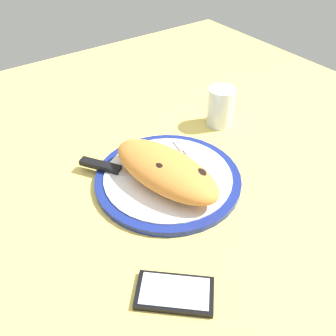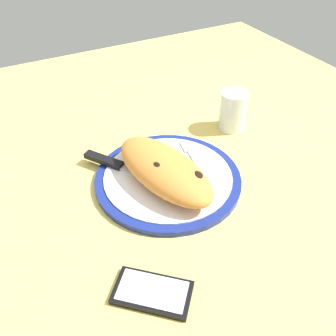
# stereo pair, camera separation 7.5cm
# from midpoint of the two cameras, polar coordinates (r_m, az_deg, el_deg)

# --- Properties ---
(ground_plane) EXTENTS (1.50, 1.50, 0.03)m
(ground_plane) POSITION_cam_midpoint_polar(r_m,az_deg,el_deg) (0.79, -2.74, -2.99)
(ground_plane) COLOR #EACC60
(plate) EXTENTS (0.31, 0.31, 0.02)m
(plate) POSITION_cam_midpoint_polar(r_m,az_deg,el_deg) (0.77, -2.79, -1.74)
(plate) COLOR navy
(plate) RESTS_ON ground_plane
(calzone) EXTENTS (0.27, 0.16, 0.06)m
(calzone) POSITION_cam_midpoint_polar(r_m,az_deg,el_deg) (0.73, -3.37, -0.39)
(calzone) COLOR orange
(calzone) RESTS_ON plate
(fork) EXTENTS (0.17, 0.05, 0.00)m
(fork) POSITION_cam_midpoint_polar(r_m,az_deg,el_deg) (0.81, 0.86, 1.60)
(fork) COLOR silver
(fork) RESTS_ON plate
(knife) EXTENTS (0.19, 0.14, 0.01)m
(knife) POSITION_cam_midpoint_polar(r_m,az_deg,el_deg) (0.79, -11.36, -0.22)
(knife) COLOR silver
(knife) RESTS_ON plate
(smartphone) EXTENTS (0.13, 0.13, 0.01)m
(smartphone) POSITION_cam_midpoint_polar(r_m,az_deg,el_deg) (0.60, -2.74, -18.95)
(smartphone) COLOR black
(smartphone) RESTS_ON ground_plane
(water_glass) EXTENTS (0.07, 0.07, 0.10)m
(water_glass) POSITION_cam_midpoint_polar(r_m,az_deg,el_deg) (0.94, 5.82, 8.97)
(water_glass) COLOR silver
(water_glass) RESTS_ON ground_plane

